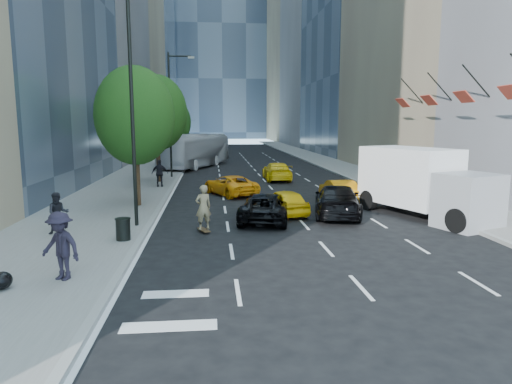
{
  "coord_description": "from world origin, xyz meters",
  "views": [
    {
      "loc": [
        -3.16,
        -16.02,
        4.65
      ],
      "look_at": [
        -1.25,
        3.68,
        1.6
      ],
      "focal_mm": 32.0,
      "sensor_mm": 36.0,
      "label": 1
    }
  ],
  "objects": [
    {
      "name": "city_bus",
      "position": [
        -4.8,
        31.43,
        1.72
      ],
      "size": [
        7.16,
        12.55,
        3.44
      ],
      "primitive_type": "imported",
      "rotation": [
        0.0,
        0.0,
        -0.37
      ],
      "color": "silver",
      "rests_on": "ground"
    },
    {
      "name": "black_sedan_mercedes",
      "position": [
        3.02,
        5.82,
        0.78
      ],
      "size": [
        3.32,
        5.7,
        1.55
      ],
      "primitive_type": "imported",
      "rotation": [
        0.0,
        0.0,
        2.91
      ],
      "color": "black",
      "rests_on": "ground"
    },
    {
      "name": "tower_right_far",
      "position": [
        22.0,
        98.0,
        25.0
      ],
      "size": [
        20.0,
        24.0,
        50.0
      ],
      "primitive_type": "cube",
      "color": "#7A6554",
      "rests_on": "ground"
    },
    {
      "name": "tree_far",
      "position": [
        -7.2,
        32.0,
        4.62
      ],
      "size": [
        3.9,
        3.9,
        6.92
      ],
      "color": "black",
      "rests_on": "sidewalk_left"
    },
    {
      "name": "pedestrian_a",
      "position": [
        -9.37,
        2.7,
        1.0
      ],
      "size": [
        0.98,
        0.86,
        1.7
      ],
      "primitive_type": "imported",
      "rotation": [
        0.0,
        0.0,
        0.31
      ],
      "color": "black",
      "rests_on": "sidewalk_left"
    },
    {
      "name": "black_sedan_lincoln",
      "position": [
        -0.66,
        5.0,
        0.66
      ],
      "size": [
        3.16,
        5.13,
        1.32
      ],
      "primitive_type": "imported",
      "rotation": [
        0.0,
        0.0,
        2.93
      ],
      "color": "black",
      "rests_on": "ground"
    },
    {
      "name": "lamp_near",
      "position": [
        -6.32,
        4.0,
        5.81
      ],
      "size": [
        2.13,
        0.22,
        10.0
      ],
      "color": "black",
      "rests_on": "sidewalk_left"
    },
    {
      "name": "facade_flags",
      "position": [
        10.64,
        10.0,
        6.18
      ],
      "size": [
        1.85,
        13.3,
        2.05
      ],
      "color": "black",
      "rests_on": "ground"
    },
    {
      "name": "tree_mid",
      "position": [
        -7.2,
        19.0,
        5.32
      ],
      "size": [
        4.5,
        4.5,
        7.99
      ],
      "color": "black",
      "rests_on": "sidewalk_left"
    },
    {
      "name": "pedestrian_c",
      "position": [
        -7.5,
        -2.92,
        1.14
      ],
      "size": [
        1.48,
        1.25,
        1.99
      ],
      "primitive_type": "imported",
      "rotation": [
        0.0,
        0.0,
        -0.48
      ],
      "color": "black",
      "rests_on": "sidewalk_left"
    },
    {
      "name": "taxi_b",
      "position": [
        4.2,
        9.69,
        0.67
      ],
      "size": [
        1.51,
        4.07,
        1.33
      ],
      "primitive_type": "imported",
      "rotation": [
        0.0,
        0.0,
        3.17
      ],
      "color": "orange",
      "rests_on": "ground"
    },
    {
      "name": "skateboarder",
      "position": [
        -3.55,
        3.0,
        0.95
      ],
      "size": [
        0.81,
        0.67,
        1.91
      ],
      "primitive_type": "imported",
      "rotation": [
        0.0,
        0.0,
        3.5
      ],
      "color": "#8B7A56",
      "rests_on": "ground"
    },
    {
      "name": "ground",
      "position": [
        0.0,
        0.0,
        0.0
      ],
      "size": [
        160.0,
        160.0,
        0.0
      ],
      "primitive_type": "plane",
      "color": "black",
      "rests_on": "ground"
    },
    {
      "name": "tower_left_end",
      "position": [
        -22.0,
        92.0,
        30.0
      ],
      "size": [
        20.0,
        28.0,
        60.0
      ],
      "primitive_type": "cube",
      "color": "#323D4E",
      "rests_on": "ground"
    },
    {
      "name": "box_truck",
      "position": [
        7.09,
        5.14,
        1.71
      ],
      "size": [
        4.85,
        7.46,
        3.36
      ],
      "rotation": [
        0.0,
        0.0,
        0.36
      ],
      "color": "white",
      "rests_on": "ground"
    },
    {
      "name": "pedestrian_b",
      "position": [
        -6.8,
        16.12,
        1.1
      ],
      "size": [
        1.14,
        0.51,
        1.91
      ],
      "primitive_type": "imported",
      "rotation": [
        0.0,
        0.0,
        3.18
      ],
      "color": "black",
      "rests_on": "sidewalk_left"
    },
    {
      "name": "lamp_far",
      "position": [
        -6.32,
        22.0,
        5.81
      ],
      "size": [
        2.13,
        0.22,
        10.0
      ],
      "color": "black",
      "rests_on": "sidewalk_left"
    },
    {
      "name": "tree_near",
      "position": [
        -7.2,
        9.0,
        4.97
      ],
      "size": [
        4.2,
        4.2,
        7.46
      ],
      "color": "black",
      "rests_on": "sidewalk_left"
    },
    {
      "name": "taxi_a",
      "position": [
        0.5,
        6.5,
        0.64
      ],
      "size": [
        2.23,
        3.99,
        1.28
      ],
      "primitive_type": "imported",
      "rotation": [
        0.0,
        0.0,
        3.34
      ],
      "color": "yellow",
      "rests_on": "ground"
    },
    {
      "name": "sidewalk_left",
      "position": [
        -9.0,
        30.0,
        0.07
      ],
      "size": [
        6.0,
        120.0,
        0.15
      ],
      "primitive_type": "cube",
      "color": "slate",
      "rests_on": "ground"
    },
    {
      "name": "sidewalk_right",
      "position": [
        10.0,
        30.0,
        0.07
      ],
      "size": [
        4.0,
        120.0,
        0.15
      ],
      "primitive_type": "cube",
      "color": "slate",
      "rests_on": "ground"
    },
    {
      "name": "trash_can",
      "position": [
        -6.6,
        1.46,
        0.56
      ],
      "size": [
        0.54,
        0.54,
        0.82
      ],
      "primitive_type": "cylinder",
      "color": "black",
      "rests_on": "sidewalk_left"
    },
    {
      "name": "traffic_signal",
      "position": [
        -6.4,
        40.0,
        4.23
      ],
      "size": [
        2.48,
        0.53,
        5.2
      ],
      "color": "black",
      "rests_on": "sidewalk_left"
    },
    {
      "name": "taxi_d",
      "position": [
        2.04,
        20.13,
        0.72
      ],
      "size": [
        2.06,
        4.96,
        1.43
      ],
      "primitive_type": "imported",
      "rotation": [
        0.0,
        0.0,
        3.13
      ],
      "color": "yellow",
      "rests_on": "ground"
    },
    {
      "name": "taxi_c",
      "position": [
        -2.0,
        13.0,
        0.63
      ],
      "size": [
        3.83,
        5.03,
        1.27
      ],
      "primitive_type": "imported",
      "rotation": [
        0.0,
        0.0,
        3.58
      ],
      "color": "#FD9E0D",
      "rests_on": "ground"
    }
  ]
}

